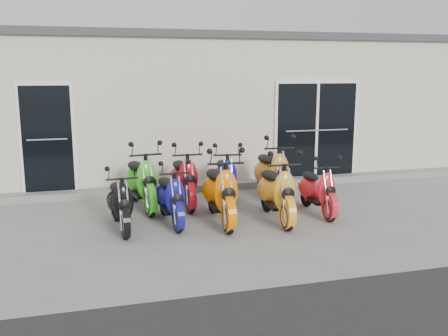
{
  "coord_description": "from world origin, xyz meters",
  "views": [
    {
      "loc": [
        -2.38,
        -8.19,
        2.55
      ],
      "look_at": [
        0.0,
        0.6,
        0.75
      ],
      "focal_mm": 40.0,
      "sensor_mm": 36.0,
      "label": 1
    }
  ],
  "objects_px": {
    "scooter_back_yellow": "(272,166)",
    "scooter_front_blue": "(170,190)",
    "scooter_front_orange_a": "(220,184)",
    "scooter_front_red": "(318,183)",
    "scooter_front_orange_b": "(276,184)",
    "scooter_back_blue": "(225,171)",
    "scooter_back_green": "(141,173)",
    "scooter_back_red": "(184,172)",
    "scooter_front_black": "(120,196)"
  },
  "relations": [
    {
      "from": "scooter_front_orange_a",
      "to": "scooter_front_red",
      "type": "relative_size",
      "value": 1.21
    },
    {
      "from": "scooter_front_blue",
      "to": "scooter_front_orange_b",
      "type": "xyz_separation_m",
      "value": [
        1.78,
        -0.29,
        0.07
      ]
    },
    {
      "from": "scooter_front_orange_a",
      "to": "scooter_back_red",
      "type": "relative_size",
      "value": 1.06
    },
    {
      "from": "scooter_front_black",
      "to": "scooter_front_red",
      "type": "distance_m",
      "value": 3.46
    },
    {
      "from": "scooter_front_black",
      "to": "scooter_front_orange_a",
      "type": "relative_size",
      "value": 0.83
    },
    {
      "from": "scooter_front_black",
      "to": "scooter_front_orange_a",
      "type": "height_order",
      "value": "scooter_front_orange_a"
    },
    {
      "from": "scooter_back_green",
      "to": "scooter_back_blue",
      "type": "distance_m",
      "value": 1.64
    },
    {
      "from": "scooter_back_green",
      "to": "scooter_back_blue",
      "type": "xyz_separation_m",
      "value": [
        1.64,
        0.07,
        -0.05
      ]
    },
    {
      "from": "scooter_front_orange_b",
      "to": "scooter_back_red",
      "type": "relative_size",
      "value": 1.0
    },
    {
      "from": "scooter_front_orange_a",
      "to": "scooter_back_blue",
      "type": "bearing_deg",
      "value": 73.55
    },
    {
      "from": "scooter_back_red",
      "to": "scooter_back_yellow",
      "type": "distance_m",
      "value": 1.76
    },
    {
      "from": "scooter_front_orange_a",
      "to": "scooter_front_red",
      "type": "height_order",
      "value": "scooter_front_orange_a"
    },
    {
      "from": "scooter_front_orange_a",
      "to": "scooter_back_green",
      "type": "xyz_separation_m",
      "value": [
        -1.19,
        1.23,
        -0.01
      ]
    },
    {
      "from": "scooter_front_orange_a",
      "to": "scooter_back_yellow",
      "type": "relative_size",
      "value": 1.0
    },
    {
      "from": "scooter_front_orange_a",
      "to": "scooter_back_yellow",
      "type": "height_order",
      "value": "scooter_back_yellow"
    },
    {
      "from": "scooter_back_red",
      "to": "scooter_back_yellow",
      "type": "relative_size",
      "value": 0.94
    },
    {
      "from": "scooter_back_yellow",
      "to": "scooter_front_orange_a",
      "type": "bearing_deg",
      "value": -136.31
    },
    {
      "from": "scooter_front_red",
      "to": "scooter_back_blue",
      "type": "height_order",
      "value": "scooter_back_blue"
    },
    {
      "from": "scooter_front_orange_a",
      "to": "scooter_back_blue",
      "type": "distance_m",
      "value": 1.38
    },
    {
      "from": "scooter_front_blue",
      "to": "scooter_back_red",
      "type": "relative_size",
      "value": 0.9
    },
    {
      "from": "scooter_front_black",
      "to": "scooter_back_yellow",
      "type": "bearing_deg",
      "value": 17.12
    },
    {
      "from": "scooter_back_yellow",
      "to": "scooter_front_blue",
      "type": "bearing_deg",
      "value": -152.16
    },
    {
      "from": "scooter_front_orange_b",
      "to": "scooter_back_yellow",
      "type": "distance_m",
      "value": 1.4
    },
    {
      "from": "scooter_back_red",
      "to": "scooter_front_orange_b",
      "type": "bearing_deg",
      "value": -46.68
    },
    {
      "from": "scooter_front_black",
      "to": "scooter_front_orange_b",
      "type": "height_order",
      "value": "scooter_front_orange_b"
    },
    {
      "from": "scooter_front_black",
      "to": "scooter_front_orange_b",
      "type": "bearing_deg",
      "value": -7.88
    },
    {
      "from": "scooter_front_blue",
      "to": "scooter_back_blue",
      "type": "relative_size",
      "value": 0.94
    },
    {
      "from": "scooter_back_green",
      "to": "scooter_back_red",
      "type": "height_order",
      "value": "scooter_back_green"
    },
    {
      "from": "scooter_back_green",
      "to": "scooter_back_red",
      "type": "distance_m",
      "value": 0.81
    },
    {
      "from": "scooter_back_red",
      "to": "scooter_back_blue",
      "type": "height_order",
      "value": "scooter_back_red"
    },
    {
      "from": "scooter_front_red",
      "to": "scooter_back_red",
      "type": "relative_size",
      "value": 0.87
    },
    {
      "from": "scooter_back_green",
      "to": "scooter_front_orange_b",
      "type": "bearing_deg",
      "value": -40.18
    },
    {
      "from": "scooter_back_blue",
      "to": "scooter_back_yellow",
      "type": "xyz_separation_m",
      "value": [
        0.93,
        -0.09,
        0.07
      ]
    },
    {
      "from": "scooter_front_black",
      "to": "scooter_back_green",
      "type": "distance_m",
      "value": 1.26
    },
    {
      "from": "scooter_back_green",
      "to": "scooter_back_yellow",
      "type": "xyz_separation_m",
      "value": [
        2.57,
        -0.02,
        0.01
      ]
    },
    {
      "from": "scooter_front_black",
      "to": "scooter_front_blue",
      "type": "relative_size",
      "value": 0.98
    },
    {
      "from": "scooter_front_black",
      "to": "scooter_back_red",
      "type": "distance_m",
      "value": 1.75
    },
    {
      "from": "scooter_back_green",
      "to": "scooter_back_yellow",
      "type": "relative_size",
      "value": 0.98
    },
    {
      "from": "scooter_front_blue",
      "to": "scooter_front_red",
      "type": "bearing_deg",
      "value": -5.81
    },
    {
      "from": "scooter_front_red",
      "to": "scooter_back_green",
      "type": "height_order",
      "value": "scooter_back_green"
    },
    {
      "from": "scooter_back_blue",
      "to": "scooter_front_blue",
      "type": "bearing_deg",
      "value": -129.35
    },
    {
      "from": "scooter_back_blue",
      "to": "scooter_front_orange_a",
      "type": "bearing_deg",
      "value": -100.28
    },
    {
      "from": "scooter_front_black",
      "to": "scooter_back_yellow",
      "type": "height_order",
      "value": "scooter_back_yellow"
    },
    {
      "from": "scooter_back_red",
      "to": "scooter_front_orange_a",
      "type": "bearing_deg",
      "value": -73.87
    },
    {
      "from": "scooter_front_blue",
      "to": "scooter_front_red",
      "type": "relative_size",
      "value": 1.03
    },
    {
      "from": "scooter_front_orange_b",
      "to": "scooter_back_blue",
      "type": "bearing_deg",
      "value": 113.15
    },
    {
      "from": "scooter_front_orange_a",
      "to": "scooter_front_red",
      "type": "xyz_separation_m",
      "value": [
        1.82,
        0.07,
        -0.12
      ]
    },
    {
      "from": "scooter_front_red",
      "to": "scooter_back_blue",
      "type": "relative_size",
      "value": 0.91
    },
    {
      "from": "scooter_front_black",
      "to": "scooter_back_red",
      "type": "relative_size",
      "value": 0.88
    },
    {
      "from": "scooter_front_blue",
      "to": "scooter_back_blue",
      "type": "distance_m",
      "value": 1.7
    }
  ]
}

